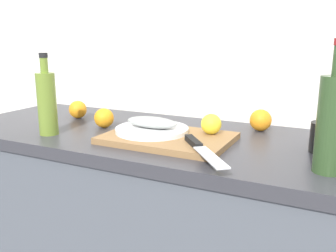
% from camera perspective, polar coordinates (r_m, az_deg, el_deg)
% --- Properties ---
extents(back_wall, '(3.20, 0.05, 2.50)m').
position_cam_1_polar(back_wall, '(1.46, 12.25, 14.31)').
color(back_wall, white).
rests_on(back_wall, ground_plane).
extents(cutting_board, '(0.40, 0.28, 0.02)m').
position_cam_1_polar(cutting_board, '(1.17, 0.00, -1.90)').
color(cutting_board, olive).
rests_on(cutting_board, kitchen_counter).
extents(white_plate, '(0.24, 0.24, 0.01)m').
position_cam_1_polar(white_plate, '(1.21, -2.53, -0.59)').
color(white_plate, white).
rests_on(white_plate, cutting_board).
extents(fish_fillet, '(0.18, 0.08, 0.04)m').
position_cam_1_polar(fish_fillet, '(1.20, -2.55, 0.59)').
color(fish_fillet, '#999E99').
rests_on(fish_fillet, white_plate).
extents(chef_knife, '(0.21, 0.24, 0.02)m').
position_cam_1_polar(chef_knife, '(1.02, 4.90, -3.28)').
color(chef_knife, silver).
rests_on(chef_knife, cutting_board).
extents(lemon_0, '(0.07, 0.07, 0.07)m').
position_cam_1_polar(lemon_0, '(1.18, 6.79, 0.31)').
color(lemon_0, yellow).
rests_on(lemon_0, cutting_board).
extents(olive_oil_bottle, '(0.06, 0.06, 0.28)m').
position_cam_1_polar(olive_oil_bottle, '(1.30, -18.46, 3.59)').
color(olive_oil_bottle, olive).
rests_on(olive_oil_bottle, kitchen_counter).
extents(wine_bottle, '(0.07, 0.07, 0.32)m').
position_cam_1_polar(wine_bottle, '(0.96, 24.39, 0.56)').
color(wine_bottle, '#2D4723').
rests_on(wine_bottle, kitchen_counter).
extents(coffee_mug_0, '(0.12, 0.08, 0.09)m').
position_cam_1_polar(coffee_mug_0, '(1.14, 23.53, -1.70)').
color(coffee_mug_0, black).
rests_on(coffee_mug_0, kitchen_counter).
extents(orange_0, '(0.07, 0.07, 0.07)m').
position_cam_1_polar(orange_0, '(1.37, -10.01, 1.25)').
color(orange_0, orange).
rests_on(orange_0, kitchen_counter).
extents(orange_1, '(0.07, 0.07, 0.07)m').
position_cam_1_polar(orange_1, '(1.56, -13.96, 2.53)').
color(orange_1, orange).
rests_on(orange_1, kitchen_counter).
extents(orange_3, '(0.08, 0.08, 0.08)m').
position_cam_1_polar(orange_3, '(1.34, 14.32, 0.88)').
color(orange_3, orange).
rests_on(orange_3, kitchen_counter).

